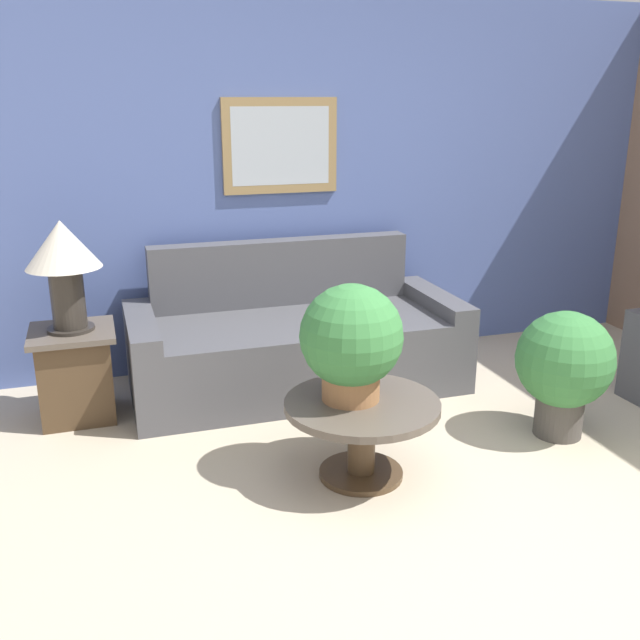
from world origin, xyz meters
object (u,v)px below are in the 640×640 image
side_table (76,373)px  potted_plant_floor (564,365)px  potted_plant_on_table (351,340)px  coffee_table (362,422)px  table_lamp (63,257)px  couch_main (295,343)px

side_table → potted_plant_floor: potted_plant_floor is taller
side_table → potted_plant_on_table: bearing=-40.6°
potted_plant_floor → coffee_table: bearing=-175.6°
potted_plant_floor → table_lamp: bearing=157.4°
coffee_table → side_table: (-1.41, 1.22, -0.02)m
table_lamp → potted_plant_on_table: 1.82m
potted_plant_floor → couch_main: bearing=136.5°
potted_plant_on_table → potted_plant_floor: 1.36m
side_table → table_lamp: size_ratio=0.85×
side_table → coffee_table: bearing=-40.8°
couch_main → side_table: bearing=-176.8°
coffee_table → side_table: bearing=139.2°
couch_main → potted_plant_on_table: 1.32m
couch_main → table_lamp: size_ratio=3.32×
couch_main → potted_plant_floor: 1.75m
couch_main → potted_plant_floor: bearing=-43.5°
potted_plant_on_table → coffee_table: bearing=-47.3°
table_lamp → potted_plant_floor: bearing=-22.6°
potted_plant_on_table → couch_main: bearing=87.4°
potted_plant_floor → side_table: bearing=157.4°
couch_main → side_table: size_ratio=3.89×
potted_plant_on_table → potted_plant_floor: size_ratio=0.80×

